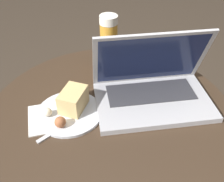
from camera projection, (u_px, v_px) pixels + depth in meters
name	position (u px, v px, depth m)	size (l,w,h in m)	color
table	(111.00, 139.00, 0.89)	(0.76, 0.76, 0.54)	#9E9EA3
napkin	(60.00, 116.00, 0.78)	(0.21, 0.18, 0.00)	white
laptop	(152.00, 87.00, 0.82)	(0.40, 0.30, 0.23)	#B2B2B7
beer_glass	(109.00, 46.00, 0.90)	(0.06, 0.06, 0.22)	gold
snack_plate	(70.00, 107.00, 0.78)	(0.20, 0.20, 0.07)	silver
fork	(72.00, 121.00, 0.76)	(0.15, 0.16, 0.00)	silver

